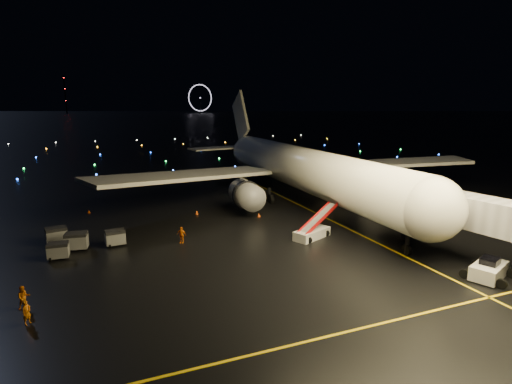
% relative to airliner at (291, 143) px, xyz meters
% --- Properties ---
extents(ground, '(2000.00, 2000.00, 0.00)m').
position_rel_airliner_xyz_m(ground, '(-12.92, 272.82, -8.96)').
color(ground, black).
rests_on(ground, ground).
extents(lane_centre, '(0.25, 80.00, 0.02)m').
position_rel_airliner_xyz_m(lane_centre, '(-0.92, -12.18, -8.95)').
color(lane_centre, '#DAB307').
rests_on(lane_centre, ground).
extents(lane_cross, '(60.00, 0.25, 0.02)m').
position_rel_airliner_xyz_m(lane_cross, '(-17.92, -37.18, -8.95)').
color(lane_cross, '#DAB307').
rests_on(lane_cross, ground).
extents(airliner, '(64.24, 61.13, 17.92)m').
position_rel_airliner_xyz_m(airliner, '(0.00, 0.00, 0.00)').
color(airliner, white).
rests_on(airliner, ground).
extents(pushback_tug, '(4.51, 3.46, 1.91)m').
position_rel_airliner_xyz_m(pushback_tug, '(2.21, -34.54, -8.01)').
color(pushback_tug, silver).
rests_on(pushback_tug, ground).
extents(belt_loader, '(7.09, 4.54, 3.35)m').
position_rel_airliner_xyz_m(belt_loader, '(-6.83, -19.26, -7.28)').
color(belt_loader, silver).
rests_on(belt_loader, ground).
extents(crew_a, '(0.74, 0.76, 1.76)m').
position_rel_airliner_xyz_m(crew_a, '(-34.33, -28.12, -8.08)').
color(crew_a, orange).
rests_on(crew_a, ground).
extents(crew_b, '(1.04, 0.90, 1.81)m').
position_rel_airliner_xyz_m(crew_b, '(-34.87, -25.57, -8.06)').
color(crew_b, orange).
rests_on(crew_b, ground).
extents(crew_c, '(1.16, 1.04, 1.89)m').
position_rel_airliner_xyz_m(crew_c, '(-21.03, -15.44, -8.02)').
color(crew_c, orange).
rests_on(crew_c, ground).
extents(safety_cone_0, '(0.58, 0.58, 0.55)m').
position_rel_airliner_xyz_m(safety_cone_0, '(-9.14, -8.80, -8.69)').
color(safety_cone_0, '#E74E0D').
rests_on(safety_cone_0, ground).
extents(safety_cone_1, '(0.41, 0.41, 0.46)m').
position_rel_airliner_xyz_m(safety_cone_1, '(-8.79, -5.19, -8.73)').
color(safety_cone_1, '#E74E0D').
rests_on(safety_cone_1, ground).
extents(safety_cone_2, '(0.47, 0.47, 0.52)m').
position_rel_airliner_xyz_m(safety_cone_2, '(-16.68, -4.35, -8.70)').
color(safety_cone_2, '#E74E0D').
rests_on(safety_cone_2, ground).
extents(safety_cone_3, '(0.43, 0.43, 0.48)m').
position_rel_airliner_xyz_m(safety_cone_3, '(-30.73, 1.92, -8.72)').
color(safety_cone_3, '#E74E0D').
rests_on(safety_cone_3, ground).
extents(ferris_wheel, '(49.33, 16.80, 52.00)m').
position_rel_airliner_xyz_m(ferris_wheel, '(157.08, 692.82, 17.04)').
color(ferris_wheel, black).
rests_on(ferris_wheel, ground).
extents(radio_mast, '(1.80, 1.80, 64.00)m').
position_rel_airliner_xyz_m(radio_mast, '(-72.92, 712.82, 23.04)').
color(radio_mast, black).
rests_on(radio_mast, ground).
extents(taxiway_lights, '(164.00, 92.00, 0.36)m').
position_rel_airliner_xyz_m(taxiway_lights, '(-12.92, 78.82, -8.78)').
color(taxiway_lights, black).
rests_on(taxiway_lights, ground).
extents(baggage_cart_0, '(2.16, 1.64, 1.70)m').
position_rel_airliner_xyz_m(baggage_cart_0, '(-27.86, -13.54, -8.11)').
color(baggage_cart_0, gray).
rests_on(baggage_cart_0, ground).
extents(baggage_cart_1, '(2.38, 1.83, 1.85)m').
position_rel_airliner_xyz_m(baggage_cart_1, '(-31.70, -13.43, -8.03)').
color(baggage_cart_1, gray).
rests_on(baggage_cart_1, ground).
extents(baggage_cart_2, '(1.99, 1.45, 1.63)m').
position_rel_airliner_xyz_m(baggage_cart_2, '(-33.30, -15.50, -8.15)').
color(baggage_cart_2, gray).
rests_on(baggage_cart_2, ground).
extents(baggage_cart_3, '(2.38, 1.90, 1.79)m').
position_rel_airliner_xyz_m(baggage_cart_3, '(-33.84, -10.40, -8.07)').
color(baggage_cart_3, gray).
rests_on(baggage_cart_3, ground).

